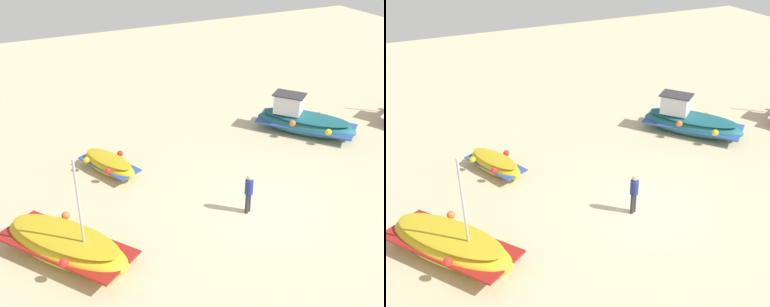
# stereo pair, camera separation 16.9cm
# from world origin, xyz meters

# --- Properties ---
(ground_plane) EXTENTS (59.61, 59.61, 0.00)m
(ground_plane) POSITION_xyz_m (0.00, 0.00, 0.00)
(ground_plane) COLOR beige
(fishing_boat_1) EXTENTS (4.46, 5.15, 4.09)m
(fishing_boat_1) POSITION_xyz_m (7.60, -0.63, 0.54)
(fishing_boat_1) COLOR gold
(fishing_boat_1) RESTS_ON ground_plane
(fishing_boat_2) EXTENTS (4.54, 5.10, 2.04)m
(fishing_boat_2) POSITION_xyz_m (-5.62, -5.03, 0.63)
(fishing_boat_2) COLOR #1E6670
(fishing_boat_2) RESTS_ON ground_plane
(fishing_boat_4) EXTENTS (2.26, 3.31, 0.81)m
(fishing_boat_4) POSITION_xyz_m (4.64, -5.47, 0.41)
(fishing_boat_4) COLOR gold
(fishing_boat_4) RESTS_ON ground_plane
(person_walking) EXTENTS (0.32, 0.32, 1.66)m
(person_walking) POSITION_xyz_m (0.69, -0.21, 0.96)
(person_walking) COLOR #2D2D38
(person_walking) RESTS_ON ground_plane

